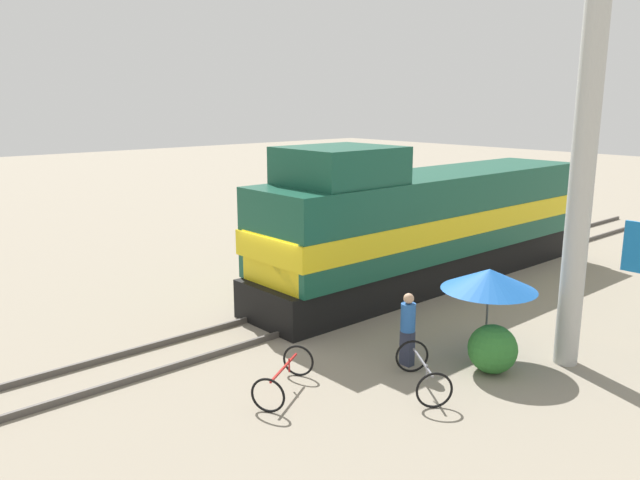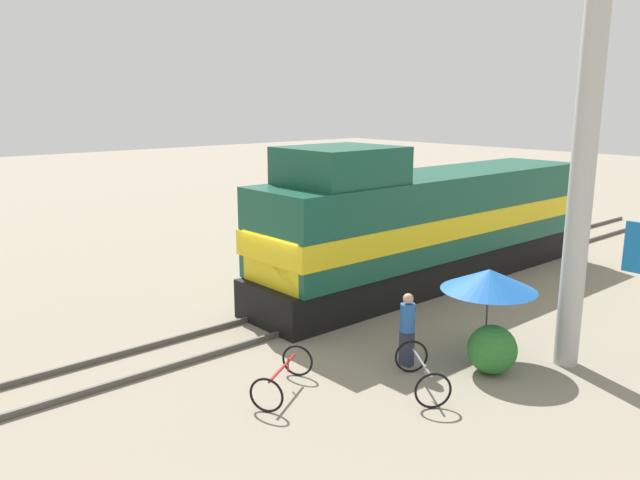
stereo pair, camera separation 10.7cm
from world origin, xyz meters
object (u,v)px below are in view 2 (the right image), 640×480
(locomotive, at_px, (425,224))
(utility_pole, at_px, (588,109))
(bicycle, at_px, (422,372))
(vendor_umbrella, at_px, (489,280))
(person_bystander, at_px, (407,327))
(bicycle_spare, at_px, (283,376))

(locomotive, relative_size, utility_pole, 1.22)
(utility_pole, xyz_separation_m, bicycle, (-1.31, -3.57, -5.38))
(locomotive, distance_m, utility_pole, 7.82)
(locomotive, bearing_deg, vendor_umbrella, -36.64)
(bicycle, bearing_deg, person_bystander, 90.36)
(locomotive, xyz_separation_m, bicycle_spare, (3.28, -8.39, -1.62))
(bicycle_spare, bearing_deg, locomotive, -99.44)
(locomotive, bearing_deg, person_bystander, -53.26)
(utility_pole, height_order, person_bystander, utility_pole)
(utility_pole, distance_m, person_bystander, 6.09)
(person_bystander, xyz_separation_m, bicycle_spare, (-0.74, -3.00, -0.56))
(locomotive, relative_size, person_bystander, 8.13)
(utility_pole, bearing_deg, bicycle, -110.19)
(vendor_umbrella, distance_m, person_bystander, 2.18)
(utility_pole, height_order, vendor_umbrella, utility_pole)
(utility_pole, height_order, bicycle, utility_pole)
(vendor_umbrella, distance_m, bicycle_spare, 5.22)
(locomotive, bearing_deg, bicycle, -50.30)
(person_bystander, relative_size, bicycle, 0.93)
(locomotive, height_order, utility_pole, utility_pole)
(person_bystander, bearing_deg, locomotive, 126.74)
(utility_pole, distance_m, bicycle, 6.59)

